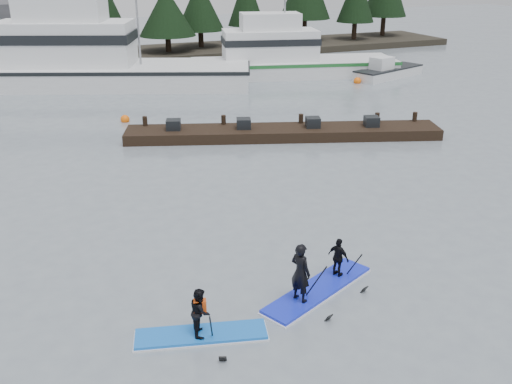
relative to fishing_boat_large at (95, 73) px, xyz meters
name	(u,v)px	position (x,y,z in m)	size (l,w,h in m)	color
ground	(346,313)	(1.83, -31.18, -0.88)	(160.00, 160.00, 0.00)	slate
far_shore	(99,57)	(1.83, 10.82, -0.58)	(70.00, 8.00, 0.60)	#2D281E
treeline	(99,61)	(1.83, 10.82, -0.88)	(60.00, 4.00, 8.00)	black
fishing_boat_large	(95,73)	(0.00, 0.00, 0.00)	(21.08, 12.82, 11.22)	white
fishing_boat_medium	(288,67)	(14.27, -1.80, -0.22)	(16.18, 8.13, 9.12)	white
skiff	(388,73)	(21.01, -5.44, -0.51)	(6.25, 1.88, 0.73)	white
floating_dock	(283,133)	(6.93, -16.56, -0.61)	(15.79, 2.11, 0.53)	black
buoy_b	(125,122)	(0.09, -10.43, -0.88)	(0.50, 0.50, 0.50)	#FF660C
buoy_c	(357,83)	(17.68, -6.38, -0.88)	(0.54, 0.54, 0.54)	#FF660C
paddleboard_solo	(201,322)	(-1.90, -30.67, -0.44)	(3.25, 1.55, 1.81)	blue
paddleboard_duo	(316,277)	(1.56, -30.03, -0.35)	(3.81, 2.36, 2.26)	#1628D5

